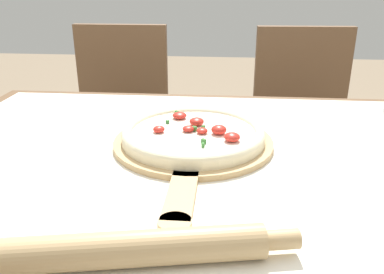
{
  "coord_description": "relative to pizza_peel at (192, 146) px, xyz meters",
  "views": [
    {
      "loc": [
        0.03,
        -0.73,
        1.09
      ],
      "look_at": [
        -0.03,
        0.02,
        0.79
      ],
      "focal_mm": 38.0,
      "sensor_mm": 36.0,
      "label": 1
    }
  ],
  "objects": [
    {
      "name": "dining_table",
      "position": [
        0.03,
        -0.03,
        -0.12
      ],
      "size": [
        1.27,
        0.89,
        0.75
      ],
      "color": "brown",
      "rests_on": "ground_plane"
    },
    {
      "name": "towel_cloth",
      "position": [
        0.03,
        -0.03,
        -0.01
      ],
      "size": [
        1.19,
        0.81,
        0.0
      ],
      "color": "white",
      "rests_on": "dining_table"
    },
    {
      "name": "pizza_peel",
      "position": [
        0.0,
        0.0,
        0.0
      ],
      "size": [
        0.33,
        0.49,
        0.01
      ],
      "color": "tan",
      "rests_on": "towel_cloth"
    },
    {
      "name": "pizza",
      "position": [
        0.0,
        0.02,
        0.02
      ],
      "size": [
        0.3,
        0.3,
        0.04
      ],
      "color": "beige",
      "rests_on": "pizza_peel"
    },
    {
      "name": "rolling_pin",
      "position": [
        -0.06,
        -0.37,
        0.02
      ],
      "size": [
        0.46,
        0.11,
        0.04
      ],
      "rotation": [
        0.0,
        0.0,
        0.19
      ],
      "color": "tan",
      "rests_on": "towel_cloth"
    },
    {
      "name": "chair_left",
      "position": [
        -0.37,
        0.8,
        -0.24
      ],
      "size": [
        0.41,
        0.41,
        0.9
      ],
      "rotation": [
        0.0,
        0.0,
        0.01
      ],
      "color": "brown",
      "rests_on": "ground_plane"
    },
    {
      "name": "chair_right",
      "position": [
        0.37,
        0.8,
        -0.24
      ],
      "size": [
        0.42,
        0.42,
        0.9
      ],
      "rotation": [
        0.0,
        0.0,
        0.05
      ],
      "color": "brown",
      "rests_on": "ground_plane"
    }
  ]
}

